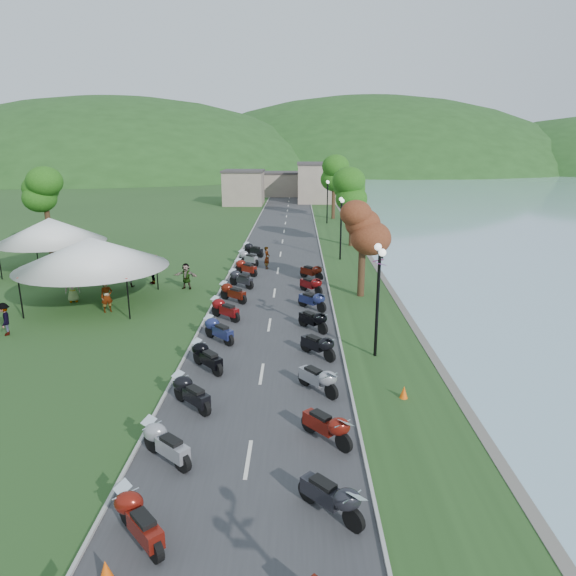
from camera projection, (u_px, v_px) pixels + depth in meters
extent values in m
cube|color=#37373A|center=(281.00, 254.00, 44.46)|extent=(7.00, 120.00, 0.02)
cube|color=gray|center=(277.00, 185.00, 87.12)|extent=(18.00, 16.00, 5.00)
imported|color=slate|center=(108.00, 312.00, 29.28)|extent=(0.83, 0.79, 1.83)
imported|color=slate|center=(129.00, 286.00, 34.51)|extent=(0.86, 0.58, 1.63)
imported|color=slate|center=(7.00, 335.00, 25.76)|extent=(0.86, 1.17, 1.67)
cone|color=#F2590C|center=(106.00, 572.00, 11.16)|extent=(0.37, 0.37, 0.57)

